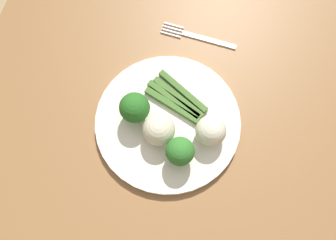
{
  "coord_description": "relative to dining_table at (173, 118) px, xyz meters",
  "views": [
    {
      "loc": [
        -0.28,
        -0.06,
        1.44
      ],
      "look_at": [
        -0.05,
        -0.0,
        0.76
      ],
      "focal_mm": 39.92,
      "sensor_mm": 36.0,
      "label": 1
    }
  ],
  "objects": [
    {
      "name": "ground_plane",
      "position": [
        0.0,
        0.0,
        -0.65
      ],
      "size": [
        6.0,
        6.0,
        0.02
      ],
      "primitive_type": "cube",
      "color": "tan"
    },
    {
      "name": "dining_table",
      "position": [
        0.0,
        0.0,
        0.0
      ],
      "size": [
        1.45,
        0.85,
        0.74
      ],
      "color": "olive",
      "rests_on": "ground_plane"
    },
    {
      "name": "plate",
      "position": [
        -0.05,
        -0.0,
        0.11
      ],
      "size": [
        0.28,
        0.28,
        0.01
      ],
      "primitive_type": "cylinder",
      "color": "silver",
      "rests_on": "dining_table"
    },
    {
      "name": "asparagus_bundle",
      "position": [
        -0.0,
        -0.01,
        0.12
      ],
      "size": [
        0.09,
        0.13,
        0.01
      ],
      "rotation": [
        0.0,
        0.0,
        1.14
      ],
      "color": "#3D6626",
      "rests_on": "plate"
    },
    {
      "name": "broccoli_left",
      "position": [
        -0.05,
        0.06,
        0.16
      ],
      "size": [
        0.06,
        0.06,
        0.07
      ],
      "color": "#568E33",
      "rests_on": "plate"
    },
    {
      "name": "broccoli_back",
      "position": [
        -0.11,
        -0.04,
        0.15
      ],
      "size": [
        0.05,
        0.05,
        0.06
      ],
      "color": "#609E3D",
      "rests_on": "plate"
    },
    {
      "name": "cauliflower_back_right",
      "position": [
        -0.08,
        0.01,
        0.15
      ],
      "size": [
        0.06,
        0.06,
        0.06
      ],
      "primitive_type": "sphere",
      "color": "beige",
      "rests_on": "plate"
    },
    {
      "name": "cauliflower_mid",
      "position": [
        -0.06,
        -0.08,
        0.15
      ],
      "size": [
        0.06,
        0.06,
        0.06
      ],
      "primitive_type": "sphere",
      "color": "silver",
      "rests_on": "plate"
    },
    {
      "name": "fork",
      "position": [
        0.16,
        -0.01,
        0.1
      ],
      "size": [
        0.03,
        0.17,
        0.0
      ],
      "rotation": [
        0.0,
        0.0,
        1.53
      ],
      "color": "silver",
      "rests_on": "dining_table"
    }
  ]
}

